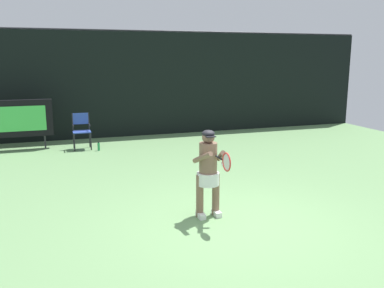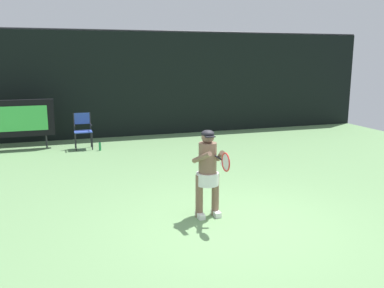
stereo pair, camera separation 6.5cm
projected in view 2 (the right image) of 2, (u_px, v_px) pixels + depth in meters
ground at (238, 229)px, 6.82m from camera, size 18.00×22.00×0.03m
backdrop_screen at (135, 84)px, 14.51m from camera, size 18.00×0.12×3.66m
scoreboard at (16, 119)px, 12.43m from camera, size 2.20×0.21×1.50m
umpire_chair at (83, 129)px, 12.64m from camera, size 0.52×0.44×1.08m
water_bottle at (100, 146)px, 12.47m from camera, size 0.07×0.07×0.27m
tennis_player at (208, 169)px, 7.18m from camera, size 0.54×0.62×1.54m
tennis_racket at (225, 162)px, 6.66m from camera, size 0.03×0.60×0.31m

